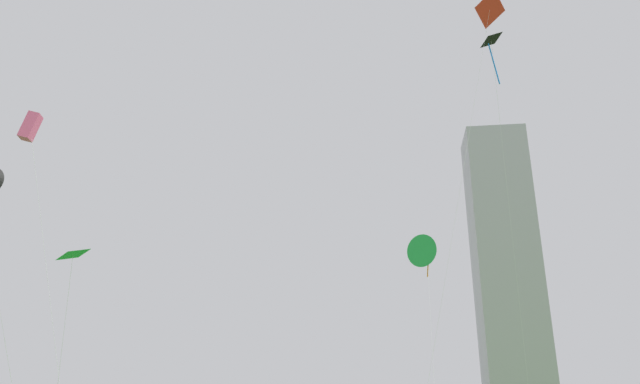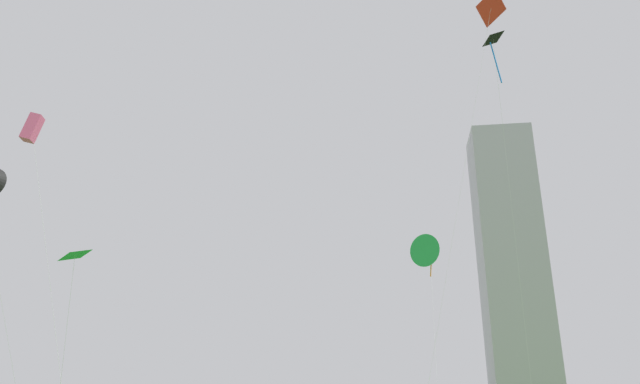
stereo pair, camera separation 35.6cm
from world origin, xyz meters
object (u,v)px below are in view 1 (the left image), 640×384
Objects in this scene: kite_flying_2 at (73,255)px; kite_flying_4 at (492,51)px; distant_highrise_0 at (506,268)px; kite_flying_0 at (427,252)px; kite_flying_1 at (489,12)px; kite_flying_3 at (30,127)px.

kite_flying_4 is at bearing 8.06° from kite_flying_2.
kite_flying_2 is at bearing -111.15° from distant_highrise_0.
distant_highrise_0 reaches higher than kite_flying_2.
kite_flying_1 reaches higher than kite_flying_0.
distant_highrise_0 reaches higher than kite_flying_1.
kite_flying_2 is at bearing 175.99° from kite_flying_1.
distant_highrise_0 is at bearing 59.43° from kite_flying_2.
kite_flying_1 reaches higher than kite_flying_2.
kite_flying_1 is 0.96× the size of kite_flying_4.
kite_flying_3 is at bearing -144.94° from kite_flying_0.
kite_flying_0 is at bearing 92.55° from kite_flying_1.
kite_flying_3 is at bearing -138.48° from kite_flying_2.
kite_flying_1 is 6.44m from kite_flying_4.
kite_flying_4 is 0.39× the size of distant_highrise_0.
kite_flying_3 is (-2.76, -2.44, 7.37)m from kite_flying_2.
kite_flying_3 is at bearing -111.60° from distant_highrise_0.
kite_flying_3 is 0.64× the size of kite_flying_4.
kite_flying_4 is (2.24, 5.98, 0.87)m from kite_flying_1.
kite_flying_3 reaches higher than kite_flying_2.
kite_flying_1 is at bearing -4.01° from kite_flying_2.
kite_flying_1 is at bearing -110.52° from kite_flying_4.
kite_flying_0 is at bearing 102.92° from kite_flying_4.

